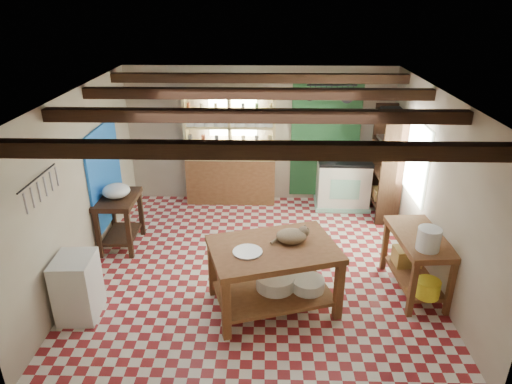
{
  "coord_description": "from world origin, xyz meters",
  "views": [
    {
      "loc": [
        0.14,
        -5.89,
        3.82
      ],
      "look_at": [
        -0.01,
        0.3,
        1.09
      ],
      "focal_mm": 32.0,
      "sensor_mm": 36.0,
      "label": 1
    }
  ],
  "objects_px": {
    "white_cabinet": "(78,287)",
    "cat": "(291,236)",
    "work_table": "(273,277)",
    "stove": "(343,183)",
    "right_counter": "(416,263)",
    "prep_table": "(120,222)"
  },
  "relations": [
    {
      "from": "work_table",
      "to": "right_counter",
      "type": "xyz_separation_m",
      "value": [
        1.94,
        0.39,
        -0.01
      ]
    },
    {
      "from": "prep_table",
      "to": "cat",
      "type": "xyz_separation_m",
      "value": [
        2.66,
        -1.38,
        0.54
      ]
    },
    {
      "from": "right_counter",
      "to": "prep_table",
      "type": "bearing_deg",
      "value": 161.33
    },
    {
      "from": "white_cabinet",
      "to": "right_counter",
      "type": "relative_size",
      "value": 0.7
    },
    {
      "from": "stove",
      "to": "cat",
      "type": "distance_m",
      "value": 3.22
    },
    {
      "from": "prep_table",
      "to": "white_cabinet",
      "type": "distance_m",
      "value": 1.75
    },
    {
      "from": "right_counter",
      "to": "cat",
      "type": "xyz_separation_m",
      "value": [
        -1.72,
        -0.27,
        0.55
      ]
    },
    {
      "from": "work_table",
      "to": "cat",
      "type": "relative_size",
      "value": 4.03
    },
    {
      "from": "work_table",
      "to": "stove",
      "type": "distance_m",
      "value": 3.38
    },
    {
      "from": "work_table",
      "to": "white_cabinet",
      "type": "xyz_separation_m",
      "value": [
        -2.46,
        -0.25,
        -0.03
      ]
    },
    {
      "from": "work_table",
      "to": "right_counter",
      "type": "relative_size",
      "value": 1.3
    },
    {
      "from": "work_table",
      "to": "prep_table",
      "type": "bearing_deg",
      "value": 131.76
    },
    {
      "from": "work_table",
      "to": "stove",
      "type": "height_order",
      "value": "stove"
    },
    {
      "from": "work_table",
      "to": "prep_table",
      "type": "height_order",
      "value": "work_table"
    },
    {
      "from": "work_table",
      "to": "cat",
      "type": "xyz_separation_m",
      "value": [
        0.23,
        0.12,
        0.53
      ]
    },
    {
      "from": "cat",
      "to": "stove",
      "type": "bearing_deg",
      "value": 42.53
    },
    {
      "from": "stove",
      "to": "white_cabinet",
      "type": "bearing_deg",
      "value": -137.25
    },
    {
      "from": "cat",
      "to": "work_table",
      "type": "bearing_deg",
      "value": -178.69
    },
    {
      "from": "work_table",
      "to": "cat",
      "type": "height_order",
      "value": "cat"
    },
    {
      "from": "work_table",
      "to": "white_cabinet",
      "type": "distance_m",
      "value": 2.47
    },
    {
      "from": "white_cabinet",
      "to": "cat",
      "type": "xyz_separation_m",
      "value": [
        2.68,
        0.37,
        0.56
      ]
    },
    {
      "from": "right_counter",
      "to": "work_table",
      "type": "bearing_deg",
      "value": -173.18
    }
  ]
}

